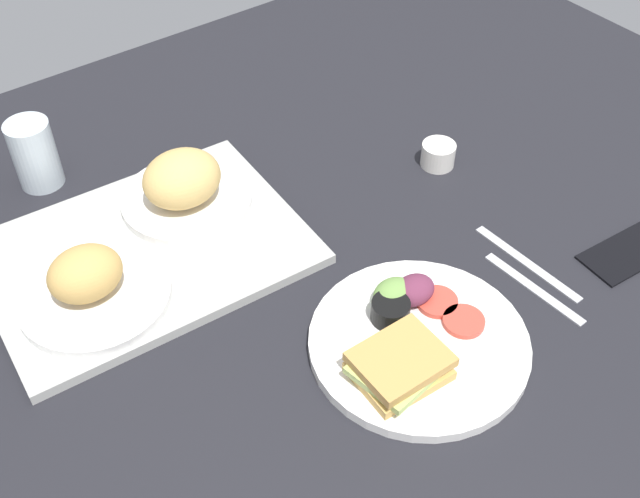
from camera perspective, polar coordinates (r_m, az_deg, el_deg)
The scene contains 10 objects.
ground_plane at distance 110.63cm, azimuth 0.10°, elevation -3.34°, with size 190.00×150.00×3.00cm, color black.
serving_tray at distance 116.16cm, azimuth -12.71°, elevation -0.19°, with size 45.00×33.00×1.60cm, color #B2B2AD.
bread_plate_near at distance 108.34cm, azimuth -16.55°, elevation -2.53°, with size 20.67×20.67×8.28cm.
bread_plate_far at distance 118.99cm, azimuth -9.99°, elevation 4.58°, with size 20.12×20.12×9.61cm.
plate_with_salad at distance 101.91cm, azimuth 6.89°, elevation -6.62°, with size 28.94×28.94×5.40cm.
drinking_glass at distance 130.87cm, azimuth -20.25°, elevation 6.57°, with size 6.96×6.96×11.35cm, color silver.
espresso_cup at distance 130.26cm, azimuth 8.68°, elevation 6.87°, with size 5.60×5.60×4.00cm, color silver.
fork at distance 113.17cm, azimuth 15.46°, elevation -2.77°, with size 17.00×1.40×0.50cm, color #B7B7BC.
knife at distance 116.49cm, azimuth 15.00°, elevation -0.96°, with size 19.00×1.40×0.50cm, color #B7B7BC.
cell_phone at distance 122.52cm, azimuth 21.70°, elevation -0.20°, with size 14.40×7.20×0.80cm, color black.
Camera 1 is at (-44.56, -59.33, 80.55)cm, focal length 43.52 mm.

